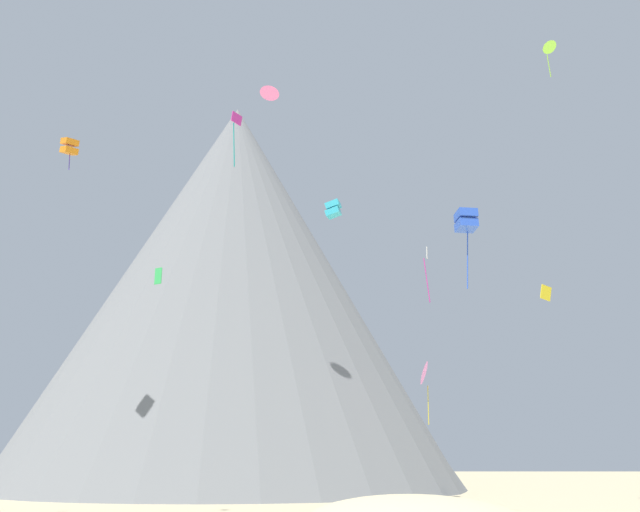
{
  "coord_description": "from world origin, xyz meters",
  "views": [
    {
      "loc": [
        0.42,
        -24.83,
        4.22
      ],
      "look_at": [
        -0.23,
        49.16,
        22.78
      ],
      "focal_mm": 44.73,
      "sensor_mm": 36.0,
      "label": 1
    }
  ],
  "objects_px": {
    "kite_cyan_mid": "(333,209)",
    "kite_pink_low": "(425,374)",
    "kite_orange_high": "(69,146)",
    "kite_yellow_mid": "(546,293)",
    "kite_green_mid": "(158,276)",
    "kite_lime_high": "(550,48)",
    "kite_magenta_high": "(236,126)",
    "kite_blue_mid": "(466,221)",
    "rock_massif": "(252,315)",
    "kite_white_mid": "(427,263)",
    "kite_rainbow_high": "(269,94)"
  },
  "relations": [
    {
      "from": "kite_green_mid",
      "to": "kite_lime_high",
      "type": "bearing_deg",
      "value": 74.25
    },
    {
      "from": "kite_white_mid",
      "to": "kite_yellow_mid",
      "type": "bearing_deg",
      "value": 75.34
    },
    {
      "from": "rock_massif",
      "to": "kite_pink_low",
      "type": "relative_size",
      "value": 12.62
    },
    {
      "from": "kite_white_mid",
      "to": "kite_rainbow_high",
      "type": "xyz_separation_m",
      "value": [
        -14.51,
        9.33,
        20.27
      ]
    },
    {
      "from": "rock_massif",
      "to": "kite_green_mid",
      "type": "distance_m",
      "value": 43.63
    },
    {
      "from": "kite_cyan_mid",
      "to": "kite_pink_low",
      "type": "xyz_separation_m",
      "value": [
        9.61,
        19.32,
        -11.8
      ]
    },
    {
      "from": "kite_lime_high",
      "to": "kite_orange_high",
      "type": "relative_size",
      "value": 1.18
    },
    {
      "from": "kite_cyan_mid",
      "to": "kite_magenta_high",
      "type": "bearing_deg",
      "value": -36.49
    },
    {
      "from": "kite_cyan_mid",
      "to": "kite_pink_low",
      "type": "height_order",
      "value": "kite_cyan_mid"
    },
    {
      "from": "kite_blue_mid",
      "to": "kite_yellow_mid",
      "type": "distance_m",
      "value": 7.06
    },
    {
      "from": "kite_lime_high",
      "to": "kite_green_mid",
      "type": "bearing_deg",
      "value": 58.29
    },
    {
      "from": "kite_white_mid",
      "to": "kite_green_mid",
      "type": "bearing_deg",
      "value": -16.77
    },
    {
      "from": "kite_cyan_mid",
      "to": "kite_lime_high",
      "type": "distance_m",
      "value": 27.6
    },
    {
      "from": "kite_cyan_mid",
      "to": "kite_green_mid",
      "type": "xyz_separation_m",
      "value": [
        -13.5,
        -4.11,
        -6.63
      ]
    },
    {
      "from": "rock_massif",
      "to": "kite_rainbow_high",
      "type": "xyz_separation_m",
      "value": [
        3.89,
        -27.06,
        18.42
      ]
    },
    {
      "from": "kite_cyan_mid",
      "to": "kite_blue_mid",
      "type": "xyz_separation_m",
      "value": [
        8.88,
        -12.03,
        -4.64
      ]
    },
    {
      "from": "kite_orange_high",
      "to": "kite_magenta_high",
      "type": "bearing_deg",
      "value": 98.24
    },
    {
      "from": "kite_cyan_mid",
      "to": "kite_orange_high",
      "type": "relative_size",
      "value": 0.46
    },
    {
      "from": "kite_rainbow_high",
      "to": "kite_yellow_mid",
      "type": "distance_m",
      "value": 41.33
    },
    {
      "from": "kite_blue_mid",
      "to": "kite_orange_high",
      "type": "bearing_deg",
      "value": -38.47
    },
    {
      "from": "kite_cyan_mid",
      "to": "kite_magenta_high",
      "type": "xyz_separation_m",
      "value": [
        -7.59,
        -6.26,
        4.79
      ]
    },
    {
      "from": "kite_cyan_mid",
      "to": "kite_orange_high",
      "type": "bearing_deg",
      "value": -91.03
    },
    {
      "from": "kite_lime_high",
      "to": "kite_white_mid",
      "type": "bearing_deg",
      "value": 53.52
    },
    {
      "from": "kite_green_mid",
      "to": "kite_rainbow_high",
      "type": "relative_size",
      "value": 0.65
    },
    {
      "from": "rock_massif",
      "to": "kite_orange_high",
      "type": "relative_size",
      "value": 25.08
    },
    {
      "from": "kite_orange_high",
      "to": "kite_yellow_mid",
      "type": "relative_size",
      "value": 3.01
    },
    {
      "from": "kite_yellow_mid",
      "to": "kite_magenta_high",
      "type": "height_order",
      "value": "kite_magenta_high"
    },
    {
      "from": "kite_orange_high",
      "to": "kite_yellow_mid",
      "type": "height_order",
      "value": "kite_orange_high"
    },
    {
      "from": "kite_lime_high",
      "to": "kite_green_mid",
      "type": "height_order",
      "value": "kite_lime_high"
    },
    {
      "from": "kite_blue_mid",
      "to": "kite_rainbow_high",
      "type": "relative_size",
      "value": 2.52
    },
    {
      "from": "kite_cyan_mid",
      "to": "kite_rainbow_high",
      "type": "distance_m",
      "value": 21.32
    },
    {
      "from": "kite_rainbow_high",
      "to": "kite_cyan_mid",
      "type": "bearing_deg",
      "value": 103.03
    },
    {
      "from": "kite_pink_low",
      "to": "kite_magenta_high",
      "type": "bearing_deg",
      "value": 142.56
    },
    {
      "from": "kite_rainbow_high",
      "to": "kite_yellow_mid",
      "type": "relative_size",
      "value": 2.03
    },
    {
      "from": "kite_cyan_mid",
      "to": "kite_pink_low",
      "type": "bearing_deg",
      "value": 167.51
    },
    {
      "from": "rock_massif",
      "to": "kite_pink_low",
      "type": "xyz_separation_m",
      "value": [
        19.97,
        -19.84,
        -9.71
      ]
    },
    {
      "from": "kite_lime_high",
      "to": "kite_orange_high",
      "type": "xyz_separation_m",
      "value": [
        -45.6,
        1.6,
        -9.16
      ]
    },
    {
      "from": "kite_lime_high",
      "to": "kite_blue_mid",
      "type": "height_order",
      "value": "kite_lime_high"
    },
    {
      "from": "kite_blue_mid",
      "to": "kite_rainbow_high",
      "type": "height_order",
      "value": "kite_rainbow_high"
    },
    {
      "from": "kite_blue_mid",
      "to": "kite_orange_high",
      "type": "xyz_separation_m",
      "value": [
        -33.77,
        18.7,
        13.02
      ]
    },
    {
      "from": "kite_green_mid",
      "to": "kite_white_mid",
      "type": "relative_size",
      "value": 0.29
    },
    {
      "from": "kite_lime_high",
      "to": "kite_pink_low",
      "type": "distance_m",
      "value": 34.45
    },
    {
      "from": "kite_pink_low",
      "to": "kite_rainbow_high",
      "type": "height_order",
      "value": "kite_rainbow_high"
    },
    {
      "from": "kite_blue_mid",
      "to": "kite_green_mid",
      "type": "relative_size",
      "value": 3.89
    },
    {
      "from": "kite_cyan_mid",
      "to": "kite_white_mid",
      "type": "bearing_deg",
      "value": 123.0
    },
    {
      "from": "kite_pink_low",
      "to": "kite_rainbow_high",
      "type": "xyz_separation_m",
      "value": [
        -16.08,
        -7.22,
        28.12
      ]
    },
    {
      "from": "kite_orange_high",
      "to": "rock_massif",
      "type": "bearing_deg",
      "value": -159.1
    },
    {
      "from": "kite_yellow_mid",
      "to": "kite_magenta_high",
      "type": "bearing_deg",
      "value": -0.16
    },
    {
      "from": "kite_green_mid",
      "to": "kite_orange_high",
      "type": "bearing_deg",
      "value": -164.17
    },
    {
      "from": "kite_pink_low",
      "to": "kite_orange_high",
      "type": "xyz_separation_m",
      "value": [
        -34.51,
        -12.66,
        20.18
      ]
    }
  ]
}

